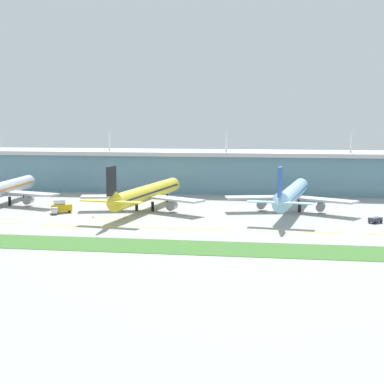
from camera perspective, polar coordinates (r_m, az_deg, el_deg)
name	(u,v)px	position (r m, az deg, el deg)	size (l,w,h in m)	color
ground_plane	(195,229)	(186.33, 0.29, -3.57)	(600.00, 600.00, 0.00)	#9E9E99
terminal_building	(227,171)	(284.04, 3.38, 2.03)	(288.00, 34.00, 28.08)	#6693A8
airliner_nearest	(3,189)	(248.95, -17.56, 0.27)	(48.67, 65.60, 18.90)	#ADB2BC
airliner_near_middle	(146,193)	(224.42, -4.41, -0.13)	(48.34, 70.54, 18.90)	yellow
airliner_far_middle	(292,194)	(224.32, 9.46, -0.20)	(48.37, 70.25, 18.90)	#9ED1EA
taxiway_stripe_mid_west	(81,226)	(195.66, -10.48, -3.17)	(28.00, 0.70, 0.04)	yellow
taxiway_stripe_centre	(186,229)	(187.17, -0.60, -3.51)	(28.00, 0.70, 0.04)	yellow
taxiway_stripe_mid_east	(296,232)	(184.65, 9.88, -3.76)	(28.00, 0.70, 0.04)	yellow
grass_verge	(180,247)	(160.57, -1.16, -5.26)	(300.00, 18.00, 0.10)	#3D702D
pushback_tug	(375,220)	(206.31, 17.06, -2.54)	(4.90, 4.69, 1.85)	#333842
fuel_truck	(61,207)	(223.82, -12.35, -1.37)	(7.50, 5.96, 4.95)	gold
baggage_cart	(55,211)	(220.90, -12.91, -1.75)	(2.88, 3.97, 2.48)	silver
safety_cone_left_wingtip	(125,217)	(207.74, -6.43, -2.42)	(0.56, 0.56, 0.70)	orange
safety_cone_nose_front	(93,217)	(210.37, -9.41, -2.35)	(0.56, 0.56, 0.70)	orange
safety_cone_right_wingtip	(192,218)	(204.81, -0.02, -2.51)	(0.56, 0.56, 0.70)	orange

